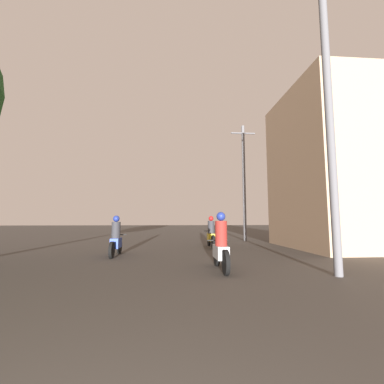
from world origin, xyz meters
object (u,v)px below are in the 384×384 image
(motorcycle_silver, at_px, (221,247))
(building_right_near, at_px, (333,169))
(motorcycle_blue, at_px, (116,239))
(utility_pole_near, at_px, (329,106))
(motorcycle_yellow, at_px, (211,235))
(utility_pole_far, at_px, (244,179))

(motorcycle_silver, bearing_deg, building_right_near, 45.81)
(building_right_near, bearing_deg, motorcycle_silver, -143.58)
(motorcycle_blue, xyz_separation_m, building_right_near, (9.88, 1.83, 3.20))
(motorcycle_silver, relative_size, utility_pole_near, 0.24)
(motorcycle_silver, xyz_separation_m, motorcycle_yellow, (0.58, 5.57, -0.00))
(motorcycle_blue, xyz_separation_m, motorcycle_yellow, (3.97, 2.61, 0.01))
(motorcycle_blue, relative_size, building_right_near, 0.25)
(motorcycle_silver, distance_m, utility_pole_near, 4.58)
(building_right_near, bearing_deg, utility_pole_far, 125.41)
(motorcycle_yellow, distance_m, utility_pole_far, 5.65)
(motorcycle_blue, relative_size, motorcycle_yellow, 0.95)
(motorcycle_yellow, height_order, utility_pole_near, utility_pole_near)
(motorcycle_yellow, bearing_deg, motorcycle_blue, -153.27)
(utility_pole_near, bearing_deg, motorcycle_silver, 160.42)
(motorcycle_blue, relative_size, utility_pole_near, 0.23)
(motorcycle_silver, height_order, utility_pole_far, utility_pole_far)
(motorcycle_silver, xyz_separation_m, utility_pole_near, (2.65, -0.94, 3.61))
(motorcycle_yellow, height_order, utility_pole_far, utility_pole_far)
(utility_pole_near, relative_size, utility_pole_far, 1.08)
(motorcycle_yellow, bearing_deg, utility_pole_far, 46.62)
(motorcycle_silver, xyz_separation_m, motorcycle_blue, (-3.39, 2.96, -0.01))
(motorcycle_blue, distance_m, motorcycle_yellow, 4.75)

